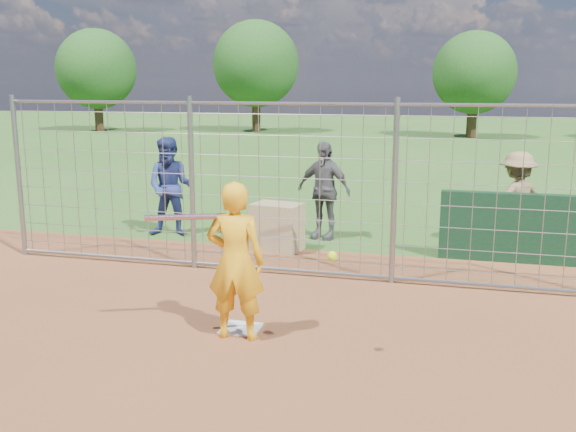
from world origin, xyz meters
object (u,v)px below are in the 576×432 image
(bystander_a, at_px, (171,187))
(equipment_bin, at_px, (277,227))
(bystander_c, at_px, (517,201))
(batter, at_px, (236,261))
(bystander_b, at_px, (323,190))

(bystander_a, distance_m, equipment_bin, 2.31)
(bystander_c, distance_m, equipment_bin, 4.04)
(batter, distance_m, bystander_b, 4.83)
(batter, distance_m, equipment_bin, 3.88)
(batter, relative_size, equipment_bin, 2.20)
(batter, bearing_deg, bystander_b, -94.07)
(bystander_a, xyz_separation_m, equipment_bin, (2.18, -0.54, -0.51))
(bystander_a, height_order, bystander_b, bystander_a)
(batter, bearing_deg, bystander_a, -61.69)
(bystander_a, relative_size, bystander_b, 1.03)
(bystander_b, height_order, bystander_c, bystander_b)
(bystander_a, bearing_deg, bystander_b, 0.45)
(bystander_b, xyz_separation_m, bystander_c, (3.30, 0.02, -0.05))
(batter, relative_size, bystander_a, 0.97)
(bystander_c, bearing_deg, bystander_b, -33.51)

